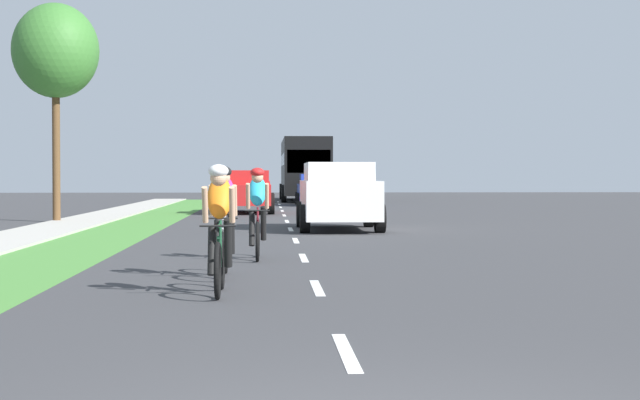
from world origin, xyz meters
name	(u,v)px	position (x,y,z in m)	size (l,w,h in m)	color
ground_plane	(292,233)	(0.00, 20.00, 0.00)	(120.00, 120.00, 0.00)	#38383A
grass_verge	(115,233)	(-4.44, 20.00, 0.00)	(2.02, 70.00, 0.01)	#478438
sidewalk_concrete	(36,233)	(-6.38, 20.00, 0.00)	(1.87, 70.00, 0.10)	#B2ADA3
lane_markings_center	(289,225)	(0.00, 24.00, 0.00)	(0.12, 53.13, 0.01)	white
cyclist_lead	(219,228)	(-1.22, 6.99, 0.81)	(0.42, 1.72, 1.58)	black
cyclist_trailing	(224,220)	(-1.25, 9.07, 0.81)	(0.42, 1.72, 1.58)	black
cyclist_distant	(258,212)	(-0.80, 12.06, 0.81)	(0.42, 1.72, 1.58)	black
suv_white	(338,194)	(1.27, 21.41, 0.95)	(2.15, 4.70, 1.79)	silver
pickup_red	(245,192)	(-1.45, 33.48, 0.83)	(2.22, 5.10, 1.64)	red
sedan_blue	(316,189)	(1.78, 43.23, 0.77)	(1.98, 4.30, 1.52)	#23389E
bus_black	(305,166)	(1.54, 51.97, 1.98)	(2.78, 11.60, 3.48)	black
street_tree_near	(56,52)	(-7.17, 26.29, 5.29)	(2.67, 2.67, 6.79)	brown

